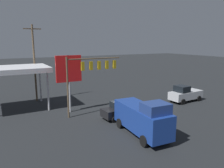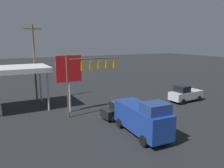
{
  "view_description": "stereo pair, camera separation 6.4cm",
  "coord_description": "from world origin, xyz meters",
  "px_view_note": "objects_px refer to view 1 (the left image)",
  "views": [
    {
      "loc": [
        12.72,
        21.28,
        8.61
      ],
      "look_at": [
        0.0,
        -2.0,
        3.39
      ],
      "focal_mm": 35.0,
      "sensor_mm": 36.0,
      "label": 1
    },
    {
      "loc": [
        12.67,
        21.31,
        8.61
      ],
      "look_at": [
        0.0,
        -2.0,
        3.39
      ],
      "focal_mm": 35.0,
      "sensor_mm": 36.0,
      "label": 2
    }
  ],
  "objects_px": {
    "price_sign": "(69,71)",
    "pickup_parked": "(185,94)",
    "traffic_signal_assembly": "(91,70)",
    "sedan_far": "(121,110)",
    "delivery_truck": "(143,118)",
    "utility_pole": "(34,62)"
  },
  "relations": [
    {
      "from": "price_sign",
      "to": "pickup_parked",
      "type": "xyz_separation_m",
      "value": [
        -16.11,
        3.35,
        -4.0
      ]
    },
    {
      "from": "traffic_signal_assembly",
      "to": "sedan_far",
      "type": "height_order",
      "value": "traffic_signal_assembly"
    },
    {
      "from": "traffic_signal_assembly",
      "to": "price_sign",
      "type": "relative_size",
      "value": 1.0
    },
    {
      "from": "traffic_signal_assembly",
      "to": "sedan_far",
      "type": "relative_size",
      "value": 1.54
    },
    {
      "from": "sedan_far",
      "to": "delivery_truck",
      "type": "distance_m",
      "value": 5.06
    },
    {
      "from": "price_sign",
      "to": "delivery_truck",
      "type": "xyz_separation_m",
      "value": [
        -3.77,
        9.76,
        -3.41
      ]
    },
    {
      "from": "utility_pole",
      "to": "pickup_parked",
      "type": "bearing_deg",
      "value": 150.34
    },
    {
      "from": "traffic_signal_assembly",
      "to": "delivery_truck",
      "type": "distance_m",
      "value": 8.84
    },
    {
      "from": "price_sign",
      "to": "sedan_far",
      "type": "height_order",
      "value": "price_sign"
    },
    {
      "from": "utility_pole",
      "to": "delivery_truck",
      "type": "xyz_separation_m",
      "value": [
        -6.45,
        17.11,
        -4.04
      ]
    },
    {
      "from": "utility_pole",
      "to": "price_sign",
      "type": "height_order",
      "value": "utility_pole"
    },
    {
      "from": "utility_pole",
      "to": "price_sign",
      "type": "xyz_separation_m",
      "value": [
        -2.68,
        7.35,
        -0.62
      ]
    },
    {
      "from": "utility_pole",
      "to": "sedan_far",
      "type": "xyz_separation_m",
      "value": [
        -7.08,
        12.15,
        -4.78
      ]
    },
    {
      "from": "utility_pole",
      "to": "sedan_far",
      "type": "distance_m",
      "value": 14.85
    },
    {
      "from": "price_sign",
      "to": "sedan_far",
      "type": "distance_m",
      "value": 7.72
    },
    {
      "from": "price_sign",
      "to": "pickup_parked",
      "type": "relative_size",
      "value": 1.32
    },
    {
      "from": "traffic_signal_assembly",
      "to": "delivery_truck",
      "type": "bearing_deg",
      "value": 102.5
    },
    {
      "from": "price_sign",
      "to": "delivery_truck",
      "type": "height_order",
      "value": "price_sign"
    },
    {
      "from": "pickup_parked",
      "to": "sedan_far",
      "type": "distance_m",
      "value": 11.8
    },
    {
      "from": "traffic_signal_assembly",
      "to": "utility_pole",
      "type": "relative_size",
      "value": 0.64
    },
    {
      "from": "traffic_signal_assembly",
      "to": "utility_pole",
      "type": "height_order",
      "value": "utility_pole"
    },
    {
      "from": "delivery_truck",
      "to": "traffic_signal_assembly",
      "type": "bearing_deg",
      "value": -163.94
    }
  ]
}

